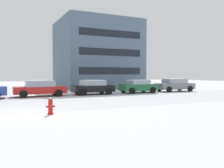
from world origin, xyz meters
name	(u,v)px	position (x,y,z in m)	size (l,w,h in m)	color
ground_plane	(17,112)	(0.00, 0.00, 0.00)	(120.00, 120.00, 0.00)	white
road_surface	(13,105)	(0.00, 3.44, 0.00)	(80.00, 8.87, 0.00)	silver
fire_hydrant	(50,106)	(1.41, -1.53, 0.41)	(0.44, 0.30, 0.83)	red
parked_car_red	(40,88)	(2.55, 8.67, 0.74)	(4.51, 2.17, 1.44)	red
parked_car_black	(93,87)	(7.55, 8.58, 0.72)	(4.04, 2.19, 1.41)	black
parked_car_green	(138,86)	(12.54, 8.31, 0.72)	(3.87, 2.16, 1.39)	#1E6038
parked_car_gray	(175,85)	(17.53, 8.42, 0.76)	(4.58, 2.11, 1.48)	slate
building_far_right	(97,55)	(12.48, 19.66, 4.86)	(10.82, 9.85, 9.72)	slate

